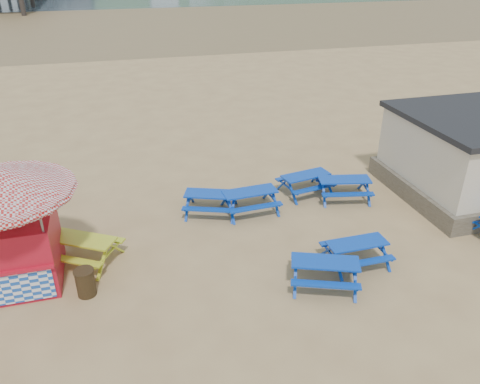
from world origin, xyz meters
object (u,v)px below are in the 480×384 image
object	(u,v)px
litter_bin	(85,282)
picnic_table_blue_a	(211,203)
ice_cream_kiosk	(4,213)
picnic_table_yellow	(84,250)
picnic_table_blue_b	(250,201)

from	to	relation	value
litter_bin	picnic_table_blue_a	bearing A→B (deg)	39.36
ice_cream_kiosk	picnic_table_yellow	bearing A→B (deg)	14.00
picnic_table_yellow	ice_cream_kiosk	size ratio (longest dim) A/B	0.63
picnic_table_blue_a	litter_bin	size ratio (longest dim) A/B	2.83
picnic_table_blue_b	litter_bin	xyz separation A→B (m)	(-5.65, -3.27, 0.01)
picnic_table_blue_b	ice_cream_kiosk	bearing A→B (deg)	-167.73
ice_cream_kiosk	litter_bin	bearing A→B (deg)	-32.85
picnic_table_blue_b	litter_bin	bearing A→B (deg)	-153.31
picnic_table_blue_b	ice_cream_kiosk	distance (m)	7.99
picnic_table_blue_a	ice_cream_kiosk	world-z (taller)	ice_cream_kiosk
picnic_table_yellow	ice_cream_kiosk	bearing A→B (deg)	-134.34
picnic_table_blue_b	picnic_table_yellow	size ratio (longest dim) A/B	0.81
picnic_table_blue_b	litter_bin	world-z (taller)	picnic_table_blue_b
picnic_table_blue_a	picnic_table_yellow	distance (m)	4.75
litter_bin	ice_cream_kiosk	bearing A→B (deg)	147.36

